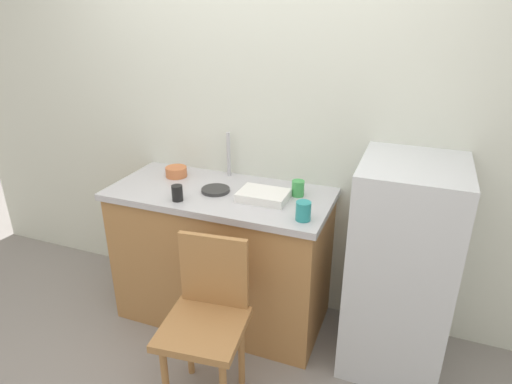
# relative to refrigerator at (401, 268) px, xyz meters

# --- Properties ---
(back_wall) EXTENTS (4.80, 0.10, 2.40)m
(back_wall) POSITION_rel_refrigerator_xyz_m (-0.94, 0.35, 0.59)
(back_wall) COLOR silver
(back_wall) RESTS_ON ground_plane
(cabinet_base) EXTENTS (1.30, 0.60, 0.86)m
(cabinet_base) POSITION_rel_refrigerator_xyz_m (-1.08, -0.00, -0.18)
(cabinet_base) COLOR #A87542
(cabinet_base) RESTS_ON ground_plane
(countertop) EXTENTS (1.34, 0.64, 0.04)m
(countertop) POSITION_rel_refrigerator_xyz_m (-1.08, -0.00, 0.28)
(countertop) COLOR #B7B7BC
(countertop) RESTS_ON cabinet_base
(faucet) EXTENTS (0.02, 0.02, 0.29)m
(faucet) POSITION_rel_refrigerator_xyz_m (-1.13, 0.25, 0.44)
(faucet) COLOR #B7B7BC
(faucet) RESTS_ON countertop
(refrigerator) EXTENTS (0.53, 0.59, 1.22)m
(refrigerator) POSITION_rel_refrigerator_xyz_m (0.00, 0.00, 0.00)
(refrigerator) COLOR silver
(refrigerator) RESTS_ON ground_plane
(chair) EXTENTS (0.44, 0.44, 0.89)m
(chair) POSITION_rel_refrigerator_xyz_m (-0.87, -0.62, -0.11)
(chair) COLOR #A87542
(chair) RESTS_ON ground_plane
(dish_tray) EXTENTS (0.28, 0.20, 0.05)m
(dish_tray) POSITION_rel_refrigerator_xyz_m (-0.79, -0.03, 0.32)
(dish_tray) COLOR white
(dish_tray) RESTS_ON countertop
(terracotta_bowl) EXTENTS (0.14, 0.14, 0.06)m
(terracotta_bowl) POSITION_rel_refrigerator_xyz_m (-1.45, 0.11, 0.33)
(terracotta_bowl) COLOR #C67042
(terracotta_bowl) RESTS_ON countertop
(hotplate) EXTENTS (0.17, 0.17, 0.02)m
(hotplate) POSITION_rel_refrigerator_xyz_m (-1.10, -0.03, 0.31)
(hotplate) COLOR #2D2D2D
(hotplate) RESTS_ON countertop
(cup_black) EXTENTS (0.06, 0.06, 0.09)m
(cup_black) POSITION_rel_refrigerator_xyz_m (-1.25, -0.22, 0.34)
(cup_black) COLOR black
(cup_black) RESTS_ON countertop
(cup_green) EXTENTS (0.07, 0.07, 0.09)m
(cup_green) POSITION_rel_refrigerator_xyz_m (-0.62, 0.09, 0.34)
(cup_green) COLOR green
(cup_green) RESTS_ON countertop
(cup_teal) EXTENTS (0.08, 0.08, 0.10)m
(cup_teal) POSITION_rel_refrigerator_xyz_m (-0.51, -0.20, 0.35)
(cup_teal) COLOR teal
(cup_teal) RESTS_ON countertop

